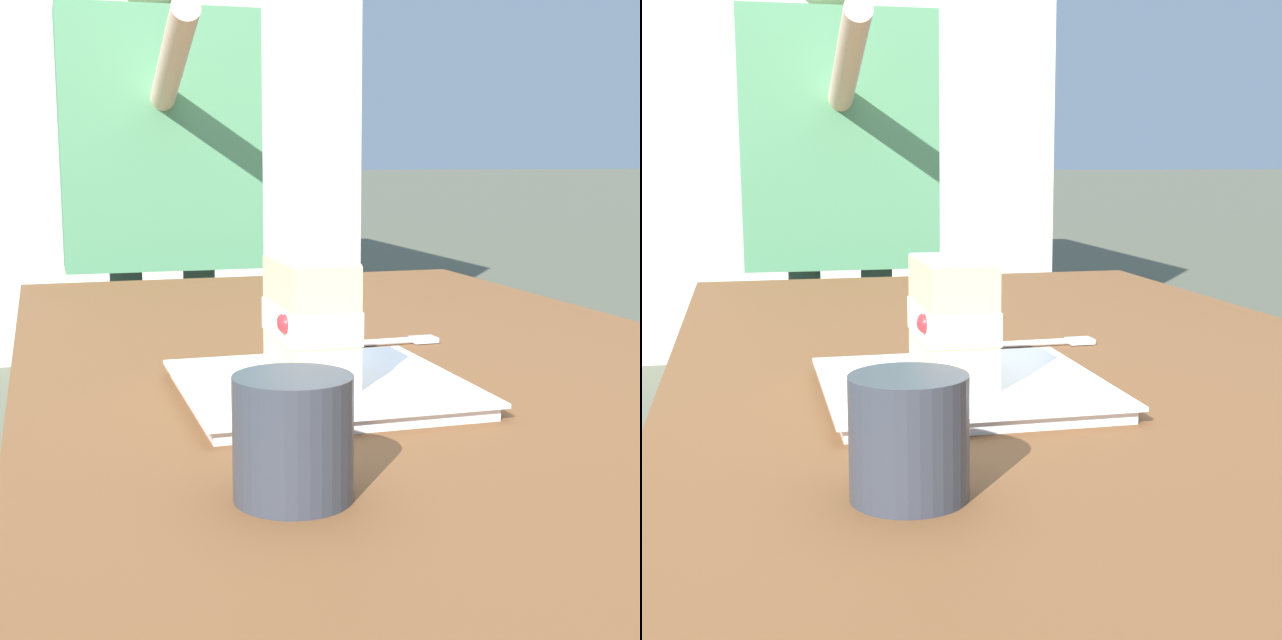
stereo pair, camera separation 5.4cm
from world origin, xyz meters
TOP-DOWN VIEW (x-y plane):
  - patio_table at (0.00, 0.00)m, footprint 1.70×0.80m
  - dessert_plate at (-0.04, 0.12)m, footprint 0.25×0.25m
  - cake_slice at (-0.04, 0.13)m, footprint 0.12×0.08m
  - dessert_fork at (0.16, -0.01)m, footprint 0.02×0.17m
  - coffee_cup at (-0.29, 0.22)m, footprint 0.08×0.08m
  - diner_person at (1.14, 0.12)m, footprint 0.53×0.40m
  - patio_building at (5.35, 0.55)m, footprint 3.31×3.54m

SIDE VIEW (x-z plane):
  - patio_table at x=0.00m, z-range 0.28..1.04m
  - dessert_fork at x=0.16m, z-range 0.76..0.76m
  - dessert_plate at x=-0.04m, z-range 0.76..0.77m
  - coffee_cup at x=-0.29m, z-range 0.76..0.84m
  - cake_slice at x=-0.04m, z-range 0.77..0.88m
  - diner_person at x=1.14m, z-range 0.25..1.72m
  - patio_building at x=5.35m, z-range 0.00..2.66m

